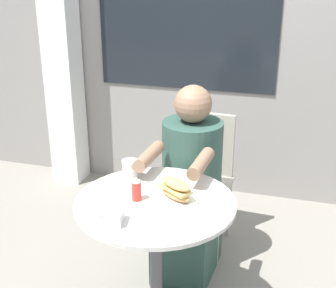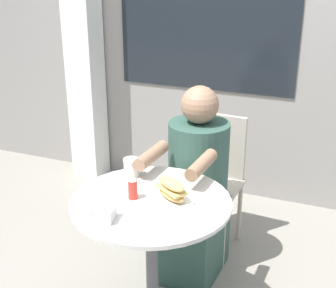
{
  "view_description": "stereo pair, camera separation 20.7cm",
  "coord_description": "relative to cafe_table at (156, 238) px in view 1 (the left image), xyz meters",
  "views": [
    {
      "loc": [
        0.58,
        -1.79,
        1.79
      ],
      "look_at": [
        0.0,
        0.21,
        0.95
      ],
      "focal_mm": 50.0,
      "sensor_mm": 36.0,
      "label": 1
    },
    {
      "loc": [
        0.78,
        -1.72,
        1.79
      ],
      "look_at": [
        0.0,
        0.21,
        0.95
      ],
      "focal_mm": 50.0,
      "sensor_mm": 36.0,
      "label": 2
    }
  ],
  "objects": [
    {
      "name": "lattice_pillar",
      "position": [
        -1.25,
        1.5,
        0.65
      ],
      "size": [
        0.24,
        0.24,
        2.4
      ],
      "color": "silver",
      "rests_on": "ground_plane"
    },
    {
      "name": "storefront_wall",
      "position": [
        -0.0,
        1.68,
        0.85
      ],
      "size": [
        8.0,
        0.09,
        2.8
      ],
      "color": "gray",
      "rests_on": "ground_plane"
    },
    {
      "name": "condiment_bottle",
      "position": [
        -0.08,
        -0.01,
        0.26
      ],
      "size": [
        0.04,
        0.04,
        0.12
      ],
      "color": "red",
      "rests_on": "cafe_table"
    },
    {
      "name": "diner_chair",
      "position": [
        0.04,
        0.9,
        -0.03
      ],
      "size": [
        0.4,
        0.4,
        0.87
      ],
      "rotation": [
        0.0,
        0.0,
        3.08
      ],
      "color": "#ADA393",
      "rests_on": "ground_plane"
    },
    {
      "name": "seated_diner",
      "position": [
        0.03,
        0.56,
        -0.06
      ],
      "size": [
        0.37,
        0.63,
        1.15
      ],
      "rotation": [
        0.0,
        0.0,
        3.08
      ],
      "color": "#2D4C42",
      "rests_on": "ground_plane"
    },
    {
      "name": "napkin_box",
      "position": [
        -0.12,
        -0.23,
        0.23
      ],
      "size": [
        0.11,
        0.11,
        0.06
      ],
      "rotation": [
        0.0,
        0.0,
        0.19
      ],
      "color": "silver",
      "rests_on": "cafe_table"
    },
    {
      "name": "cafe_table",
      "position": [
        0.0,
        0.0,
        0.0
      ],
      "size": [
        0.74,
        0.74,
        0.75
      ],
      "color": "beige",
      "rests_on": "ground_plane"
    },
    {
      "name": "drink_cup",
      "position": [
        -0.19,
        0.19,
        0.25
      ],
      "size": [
        0.08,
        0.08,
        0.1
      ],
      "color": "silver",
      "rests_on": "cafe_table"
    },
    {
      "name": "sandwich_on_plate",
      "position": [
        0.09,
        0.04,
        0.24
      ],
      "size": [
        0.22,
        0.22,
        0.1
      ],
      "rotation": [
        0.0,
        0.0,
        -0.58
      ],
      "color": "white",
      "rests_on": "cafe_table"
    }
  ]
}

